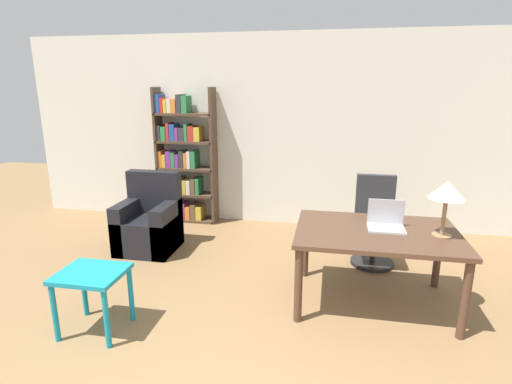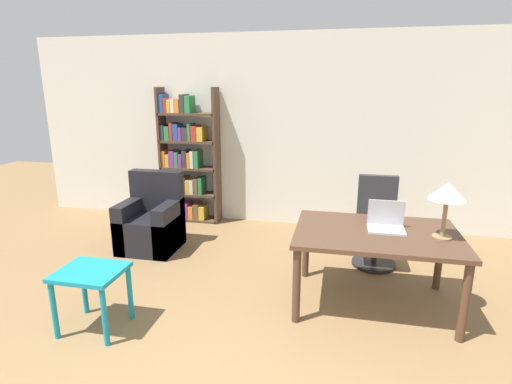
# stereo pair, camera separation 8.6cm
# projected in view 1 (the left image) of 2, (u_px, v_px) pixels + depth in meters

# --- Properties ---
(wall_back) EXTENTS (8.00, 0.06, 2.70)m
(wall_back) POSITION_uv_depth(u_px,v_px,m) (293.00, 132.00, 5.66)
(wall_back) COLOR silver
(wall_back) RESTS_ON ground_plane
(desk) EXTENTS (1.44, 1.00, 0.72)m
(desk) POSITION_uv_depth(u_px,v_px,m) (376.00, 240.00, 3.62)
(desk) COLOR #4C3323
(desk) RESTS_ON ground_plane
(laptop) EXTENTS (0.33, 0.25, 0.26)m
(laptop) POSITION_uv_depth(u_px,v_px,m) (386.00, 222.00, 3.64)
(laptop) COLOR #B2B2B7
(laptop) RESTS_ON desk
(table_lamp) EXTENTS (0.30, 0.30, 0.49)m
(table_lamp) POSITION_uv_depth(u_px,v_px,m) (447.00, 192.00, 3.36)
(table_lamp) COLOR olive
(table_lamp) RESTS_ON desk
(office_chair) EXTENTS (0.49, 0.49, 1.01)m
(office_chair) POSITION_uv_depth(u_px,v_px,m) (374.00, 224.00, 4.55)
(office_chair) COLOR black
(office_chair) RESTS_ON ground_plane
(side_table_blue) EXTENTS (0.52, 0.46, 0.53)m
(side_table_blue) POSITION_uv_depth(u_px,v_px,m) (92.00, 283.00, 3.24)
(side_table_blue) COLOR teal
(side_table_blue) RESTS_ON ground_plane
(armchair) EXTENTS (0.67, 0.65, 0.95)m
(armchair) POSITION_uv_depth(u_px,v_px,m) (149.00, 225.00, 4.94)
(armchair) COLOR black
(armchair) RESTS_ON ground_plane
(bookshelf) EXTENTS (0.87, 0.28, 1.97)m
(bookshelf) POSITION_uv_depth(u_px,v_px,m) (182.00, 162.00, 5.89)
(bookshelf) COLOR #4C3828
(bookshelf) RESTS_ON ground_plane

